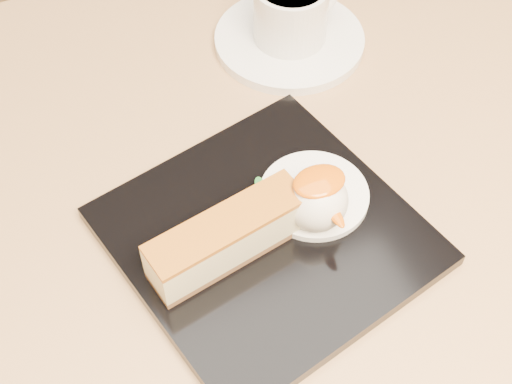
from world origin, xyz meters
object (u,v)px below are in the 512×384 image
table (267,334)px  coffee_cup (292,10)px  dessert_plate (266,236)px  saucer (289,40)px  cheesecake (228,237)px  ice_cream_scoop (316,200)px

table → coffee_cup: 0.31m
table → dessert_plate: size_ratio=3.64×
dessert_plate → coffee_cup: bearing=58.9°
coffee_cup → table: bearing=-131.6°
saucer → coffee_cup: (0.00, 0.00, 0.04)m
dessert_plate → saucer: 0.24m
cheesecake → saucer: (0.16, 0.21, -0.03)m
ice_cream_scoop → coffee_cup: coffee_cup is taller
table → saucer: saucer is taller
saucer → dessert_plate: bearing=-120.8°
dessert_plate → saucer: dessert_plate is taller
ice_cream_scoop → table: bearing=-177.9°
dessert_plate → cheesecake: cheesecake is taller
ice_cream_scoop → coffee_cup: 0.23m
table → saucer: 0.29m
dessert_plate → saucer: bearing=59.2°
saucer → table: bearing=-120.2°
dessert_plate → ice_cream_scoop: 0.05m
table → cheesecake: cheesecake is taller
dessert_plate → ice_cream_scoop: ice_cream_scoop is taller
dessert_plate → cheesecake: bearing=-171.9°
ice_cream_scoop → coffee_cup: bearing=68.2°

